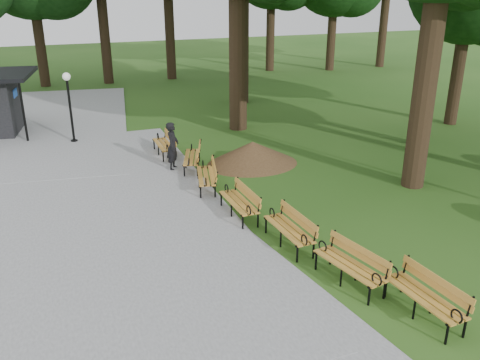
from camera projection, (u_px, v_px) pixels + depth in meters
name	position (u px, v px, depth m)	size (l,w,h in m)	color
ground	(255.00, 230.00, 13.41)	(100.00, 100.00, 0.00)	#275217
path	(86.00, 210.00, 14.53)	(12.00, 38.00, 0.06)	gray
person	(173.00, 146.00, 17.53)	(0.62, 0.41, 1.71)	black
lamp_post	(68.00, 92.00, 20.17)	(0.32, 0.32, 2.87)	black
dirt_mound	(252.00, 153.00, 18.25)	(2.82, 2.82, 0.83)	#47301C
bench_0	(424.00, 297.00, 9.75)	(1.90, 0.64, 0.88)	#C7862D
bench_1	(349.00, 266.00, 10.84)	(1.90, 0.64, 0.88)	#C7862D
bench_2	(289.00, 229.00, 12.46)	(1.90, 0.64, 0.88)	#C7862D
bench_3	(239.00, 202.00, 14.01)	(1.90, 0.64, 0.88)	#C7862D
bench_4	(206.00, 176.00, 15.96)	(1.90, 0.64, 0.88)	#C7862D
bench_5	(192.00, 157.00, 17.70)	(1.90, 0.64, 0.88)	#C7862D
bench_6	(164.00, 145.00, 19.12)	(1.90, 0.64, 0.88)	#C7862D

